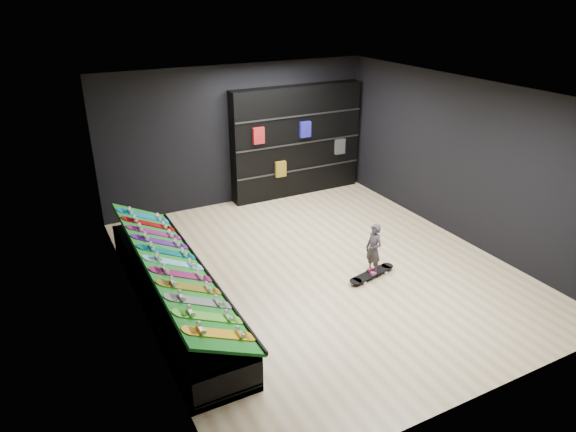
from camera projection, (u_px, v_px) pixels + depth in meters
name	position (u px, v px, depth m)	size (l,w,h in m)	color
floor	(319.00, 268.00, 8.86)	(6.00, 7.00, 0.01)	beige
ceiling	(324.00, 92.00, 7.64)	(6.00, 7.00, 0.01)	white
wall_back	(238.00, 135.00, 11.08)	(6.00, 0.02, 3.00)	black
wall_front	(491.00, 291.00, 5.41)	(6.00, 0.02, 3.00)	black
wall_left	(132.00, 222.00, 6.98)	(0.02, 7.00, 3.00)	black
wall_right	(460.00, 160.00, 9.51)	(0.02, 7.00, 3.00)	black
display_rack	(173.00, 292.00, 7.68)	(0.90, 4.50, 0.50)	black
turf_ramp	(173.00, 264.00, 7.52)	(1.00, 4.50, 0.04)	#106518
back_shelving	(297.00, 141.00, 11.61)	(3.10, 0.36, 2.48)	black
floor_skateboard	(372.00, 275.00, 8.54)	(0.98, 0.22, 0.09)	black
child	(373.00, 259.00, 8.41)	(0.20, 0.14, 0.53)	black
display_board_0	(220.00, 334.00, 5.97)	(0.98, 0.22, 0.09)	yellow
display_board_1	(209.00, 317.00, 6.28)	(0.98, 0.22, 0.09)	green
display_board_2	(199.00, 301.00, 6.59)	(0.98, 0.22, 0.09)	black
display_board_3	(190.00, 287.00, 6.89)	(0.98, 0.22, 0.09)	yellow
display_board_4	(182.00, 274.00, 7.20)	(0.98, 0.22, 0.09)	#E5198C
display_board_5	(174.00, 263.00, 7.51)	(0.98, 0.22, 0.09)	#0CB2E5
display_board_6	(167.00, 252.00, 7.82)	(0.98, 0.22, 0.09)	#0C8C99
display_board_7	(161.00, 242.00, 8.13)	(0.98, 0.22, 0.09)	purple
display_board_8	(155.00, 233.00, 8.43)	(0.98, 0.22, 0.09)	#2626BF
display_board_9	(149.00, 224.00, 8.74)	(0.98, 0.22, 0.09)	red
display_board_10	(144.00, 216.00, 9.05)	(0.98, 0.22, 0.09)	blue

